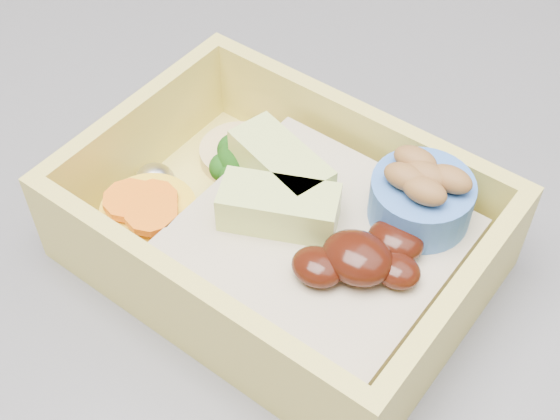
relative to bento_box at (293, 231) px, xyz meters
The scene contains 1 object.
bento_box is the anchor object (origin of this frame).
Camera 1 is at (-0.03, -0.39, 1.25)m, focal length 50.00 mm.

